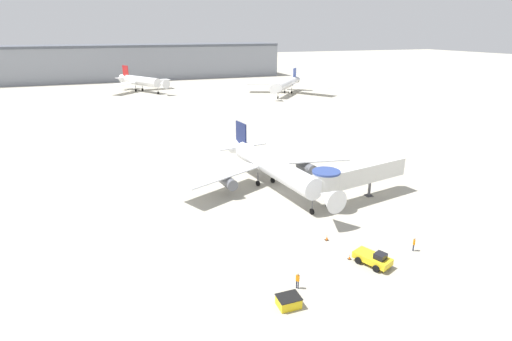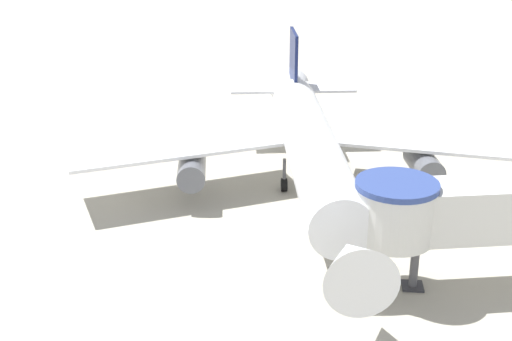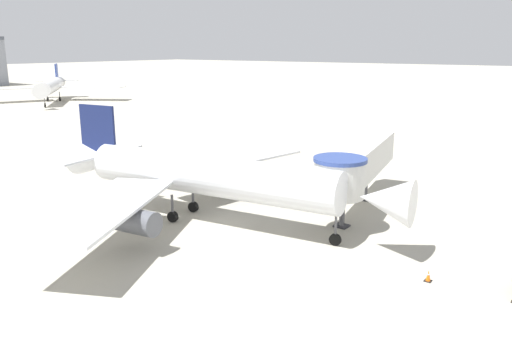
{
  "view_description": "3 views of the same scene",
  "coord_description": "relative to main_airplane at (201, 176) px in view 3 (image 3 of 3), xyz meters",
  "views": [
    {
      "loc": [
        -24.82,
        -55.91,
        25.18
      ],
      "look_at": [
        -5.05,
        -3.01,
        5.24
      ],
      "focal_mm": 28.0,
      "sensor_mm": 36.0,
      "label": 1
    },
    {
      "loc": [
        -0.49,
        -40.89,
        19.4
      ],
      "look_at": [
        -3.7,
        -2.45,
        3.83
      ],
      "focal_mm": 50.0,
      "sensor_mm": 36.0,
      "label": 2
    },
    {
      "loc": [
        -29.98,
        -25.1,
        14.11
      ],
      "look_at": [
        4.9,
        0.14,
        3.44
      ],
      "focal_mm": 35.0,
      "sensor_mm": 36.0,
      "label": 3
    }
  ],
  "objects": [
    {
      "name": "traffic_cone_near_nose",
      "position": [
        -0.18,
        -18.87,
        -3.49
      ],
      "size": [
        0.44,
        0.44,
        0.73
      ],
      "color": "black",
      "rests_on": "ground_plane"
    },
    {
      "name": "ground_plane",
      "position": [
        0.56,
        -1.74,
        -3.84
      ],
      "size": [
        800.0,
        800.0,
        0.0
      ],
      "primitive_type": "plane",
      "color": "#A8A393"
    },
    {
      "name": "main_airplane",
      "position": [
        0.0,
        0.0,
        0.0
      ],
      "size": [
        32.29,
        31.03,
        9.05
      ],
      "rotation": [
        0.0,
        0.0,
        0.14
      ],
      "color": "silver",
      "rests_on": "ground_plane"
    },
    {
      "name": "background_jet_blue_tail",
      "position": [
        45.98,
        93.88,
        0.37
      ],
      "size": [
        30.95,
        29.92,
        9.55
      ],
      "rotation": [
        0.0,
        0.0,
        -0.7
      ],
      "color": "white",
      "rests_on": "ground_plane"
    },
    {
      "name": "jet_bridge",
      "position": [
        9.63,
        -9.36,
        0.44
      ],
      "size": [
        17.56,
        6.23,
        5.96
      ],
      "rotation": [
        0.0,
        0.0,
        0.19
      ],
      "color": "silver",
      "rests_on": "ground_plane"
    }
  ]
}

